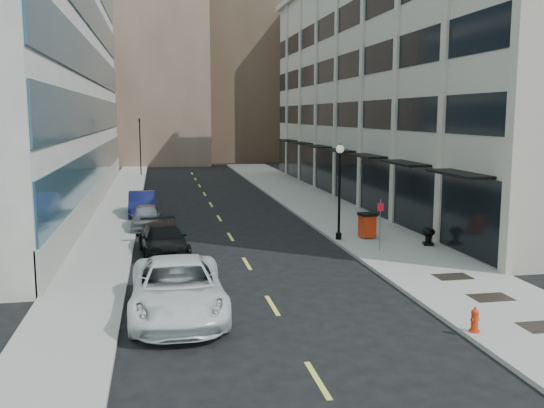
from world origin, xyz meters
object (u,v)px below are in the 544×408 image
object	(u,v)px
traffic_signal	(139,122)
car_blue_sedan	(142,204)
lamppost	(339,183)
car_black_pickup	(163,240)
trash_bin	(367,224)
car_silver_sedan	(146,217)
fire_hydrant	(475,320)
urn_planter	(428,234)
sign_post	(380,218)
car_white_van	(178,289)

from	to	relation	value
traffic_signal	car_blue_sedan	bearing A→B (deg)	-88.47
car_blue_sedan	lamppost	bearing A→B (deg)	-46.42
car_black_pickup	trash_bin	world-z (taller)	trash_bin
car_silver_sedan	lamppost	world-z (taller)	lamppost
trash_bin	fire_hydrant	bearing A→B (deg)	-103.80
car_silver_sedan	urn_planter	size ratio (longest dim) A/B	4.82
car_blue_sedan	trash_bin	xyz separation A→B (m)	(11.65, -10.14, 0.07)
lamppost	sign_post	bearing A→B (deg)	-69.43
car_white_van	trash_bin	xyz separation A→B (m)	(10.06, 10.14, -0.04)
traffic_signal	car_blue_sedan	size ratio (longest dim) A/B	1.47
traffic_signal	car_silver_sedan	bearing A→B (deg)	-88.05
fire_hydrant	trash_bin	bearing A→B (deg)	66.75
fire_hydrant	traffic_signal	bearing A→B (deg)	85.38
trash_bin	lamppost	world-z (taller)	lamppost
car_black_pickup	fire_hydrant	distance (m)	15.19
car_silver_sedan	sign_post	xyz separation A→B (m)	(10.85, -8.30, 1.00)
car_white_van	sign_post	bearing A→B (deg)	36.74
trash_bin	urn_planter	bearing A→B (deg)	-51.11
car_blue_sedan	car_silver_sedan	bearing A→B (deg)	-86.93
fire_hydrant	urn_planter	bearing A→B (deg)	54.40
traffic_signal	car_white_van	distance (m)	46.74
car_blue_sedan	fire_hydrant	xyz separation A→B (m)	(10.10, -23.85, -0.27)
car_silver_sedan	lamppost	size ratio (longest dim) A/B	0.86
car_white_van	urn_planter	bearing A→B (deg)	32.59
car_black_pickup	lamppost	size ratio (longest dim) A/B	1.01
car_blue_sedan	trash_bin	distance (m)	15.44
car_silver_sedan	trash_bin	world-z (taller)	trash_bin
lamppost	urn_planter	bearing A→B (deg)	-29.16
car_silver_sedan	sign_post	distance (m)	13.69
trash_bin	sign_post	distance (m)	3.16
car_white_van	car_black_pickup	world-z (taller)	car_white_van
traffic_signal	car_white_van	bearing A→B (deg)	-87.17
urn_planter	fire_hydrant	bearing A→B (deg)	-108.79
car_blue_sedan	sign_post	world-z (taller)	sign_post
car_white_van	lamppost	size ratio (longest dim) A/B	1.31
traffic_signal	car_black_pickup	bearing A→B (deg)	-87.06
car_black_pickup	trash_bin	xyz separation A→B (m)	(10.42, 1.38, 0.13)
fire_hydrant	urn_planter	size ratio (longest dim) A/B	0.86
lamppost	car_silver_sedan	bearing A→B (deg)	151.17
car_white_van	urn_planter	size ratio (longest dim) A/B	7.37
lamppost	sign_post	xyz separation A→B (m)	(1.10, -2.93, -1.33)
trash_bin	traffic_signal	bearing A→B (deg)	101.44
traffic_signal	car_black_pickup	distance (m)	38.04
sign_post	urn_planter	size ratio (longest dim) A/B	2.78
car_white_van	car_blue_sedan	xyz separation A→B (m)	(-1.59, 20.28, -0.12)
car_silver_sedan	fire_hydrant	bearing A→B (deg)	-62.36
lamppost	car_black_pickup	bearing A→B (deg)	-171.63
fire_hydrant	trash_bin	distance (m)	13.81
car_black_pickup	car_blue_sedan	world-z (taller)	car_blue_sedan
car_silver_sedan	car_blue_sedan	bearing A→B (deg)	94.68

